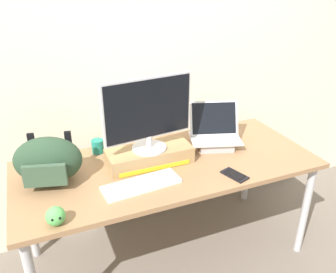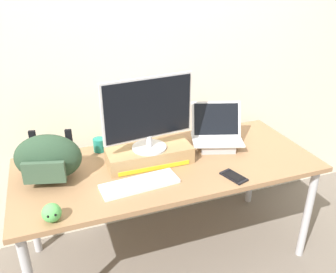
% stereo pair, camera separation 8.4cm
% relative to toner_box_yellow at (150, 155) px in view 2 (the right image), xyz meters
% --- Properties ---
extents(ground_plane, '(20.00, 20.00, 0.00)m').
position_rel_toner_box_yellow_xyz_m(ground_plane, '(0.11, -0.04, -0.77)').
color(ground_plane, '#70665B').
extents(back_wall, '(7.00, 0.10, 2.60)m').
position_rel_toner_box_yellow_xyz_m(back_wall, '(0.11, 0.45, 0.53)').
color(back_wall, silver).
rests_on(back_wall, ground).
extents(desk, '(1.83, 0.78, 0.72)m').
position_rel_toner_box_yellow_xyz_m(desk, '(0.11, -0.04, -0.11)').
color(desk, '#99704C').
rests_on(desk, ground).
extents(toner_box_yellow, '(0.52, 0.21, 0.10)m').
position_rel_toner_box_yellow_xyz_m(toner_box_yellow, '(0.00, 0.00, 0.00)').
color(toner_box_yellow, '#A88456').
rests_on(toner_box_yellow, desk).
extents(desktop_monitor, '(0.55, 0.21, 0.44)m').
position_rel_toner_box_yellow_xyz_m(desktop_monitor, '(0.00, -0.00, 0.28)').
color(desktop_monitor, silver).
rests_on(desktop_monitor, toner_box_yellow).
extents(open_laptop, '(0.38, 0.33, 0.29)m').
position_rel_toner_box_yellow_xyz_m(open_laptop, '(0.48, 0.05, 0.01)').
color(open_laptop, '#ADADB2').
rests_on(open_laptop, desk).
extents(external_keyboard, '(0.44, 0.18, 0.02)m').
position_rel_toner_box_yellow_xyz_m(external_keyboard, '(-0.13, -0.22, -0.04)').
color(external_keyboard, white).
rests_on(external_keyboard, desk).
extents(messenger_backpack, '(0.41, 0.30, 0.27)m').
position_rel_toner_box_yellow_xyz_m(messenger_backpack, '(-0.58, 0.02, 0.08)').
color(messenger_backpack, '#28422D').
rests_on(messenger_backpack, desk).
extents(coffee_mug, '(0.12, 0.08, 0.09)m').
position_rel_toner_box_yellow_xyz_m(coffee_mug, '(-0.26, 0.26, -0.01)').
color(coffee_mug, '#1E7F70').
rests_on(coffee_mug, desk).
extents(cell_phone, '(0.12, 0.17, 0.01)m').
position_rel_toner_box_yellow_xyz_m(cell_phone, '(0.40, -0.33, -0.04)').
color(cell_phone, black).
rests_on(cell_phone, desk).
extents(plush_toy, '(0.09, 0.09, 0.09)m').
position_rel_toner_box_yellow_xyz_m(plush_toy, '(-0.59, -0.37, -0.00)').
color(plush_toy, '#56B256').
rests_on(plush_toy, desk).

